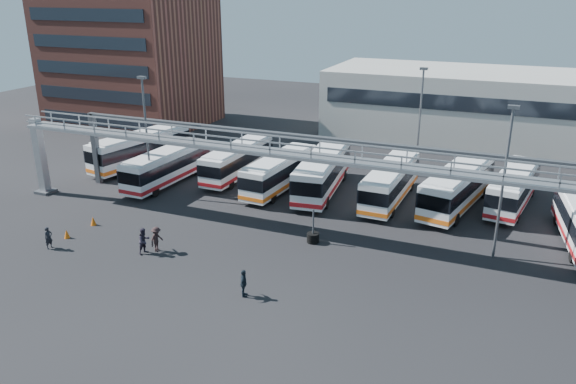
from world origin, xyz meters
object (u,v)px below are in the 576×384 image
at_px(pedestrian_b, 144,241).
at_px(tire_stack, 313,237).
at_px(bus_5, 390,182).
at_px(bus_7, 514,187).
at_px(bus_4, 323,171).
at_px(pedestrian_a, 49,238).
at_px(light_pole_back, 420,117).
at_px(bus_6, 458,186).
at_px(pedestrian_c, 157,239).
at_px(cone_left, 67,234).
at_px(bus_2, 238,160).
at_px(bus_1, 167,165).
at_px(cone_right, 93,221).
at_px(light_pole_mid, 504,175).
at_px(bus_0, 140,148).
at_px(bus_3, 280,171).
at_px(pedestrian_d, 244,283).
at_px(light_pole_left, 146,131).

xyz_separation_m(pedestrian_b, tire_stack, (9.88, 6.00, -0.49)).
relative_size(bus_5, bus_7, 1.01).
distance_m(bus_4, pedestrian_a, 22.45).
xyz_separation_m(light_pole_back, pedestrian_a, (-20.30, -25.41, -4.93)).
bearing_deg(bus_6, pedestrian_b, -126.41).
bearing_deg(bus_4, tire_stack, -80.39).
bearing_deg(pedestrian_c, bus_7, -47.85).
bearing_deg(cone_left, tire_stack, 20.39).
bearing_deg(pedestrian_b, bus_2, 19.87).
xyz_separation_m(bus_1, cone_right, (0.21, -10.26, -1.41)).
height_order(bus_6, cone_left, bus_6).
relative_size(light_pole_mid, tire_stack, 4.08).
xyz_separation_m(light_pole_mid, bus_5, (-8.75, 7.45, -3.96)).
height_order(light_pole_mid, bus_0, light_pole_mid).
bearing_deg(bus_6, bus_4, -165.01).
bearing_deg(bus_7, bus_0, -166.96).
height_order(light_pole_back, bus_5, light_pole_back).
distance_m(bus_3, pedestrian_d, 18.43).
bearing_deg(bus_0, cone_right, -56.12).
height_order(bus_2, tire_stack, bus_2).
distance_m(light_pole_left, light_pole_mid, 28.02).
height_order(light_pole_mid, bus_5, light_pole_mid).
relative_size(light_pole_mid, bus_6, 0.88).
bearing_deg(cone_right, light_pole_back, 46.11).
relative_size(bus_5, tire_stack, 4.24).
distance_m(bus_7, cone_left, 34.74).
relative_size(pedestrian_d, tire_stack, 0.68).
bearing_deg(bus_6, light_pole_mid, -55.63).
height_order(light_pole_left, bus_7, light_pole_left).
xyz_separation_m(light_pole_mid, light_pole_back, (-8.00, 15.00, 0.00)).
bearing_deg(cone_left, bus_0, 108.65).
height_order(light_pole_mid, bus_1, light_pole_mid).
bearing_deg(pedestrian_c, cone_left, 98.45).
bearing_deg(bus_1, tire_stack, -19.41).
bearing_deg(bus_7, pedestrian_d, -114.39).
xyz_separation_m(bus_7, cone_right, (-29.02, -16.22, -1.37)).
bearing_deg(light_pole_left, pedestrian_a, -91.49).
distance_m(light_pole_left, pedestrian_b, 12.34).
distance_m(bus_4, cone_right, 19.19).
bearing_deg(bus_6, bus_1, -159.68).
relative_size(light_pole_left, light_pole_mid, 1.00).
distance_m(bus_1, bus_4, 14.15).
height_order(bus_3, bus_6, bus_6).
relative_size(bus_0, bus_4, 0.99).
xyz_separation_m(bus_0, bus_5, (25.15, -0.12, -0.13)).
bearing_deg(pedestrian_b, bus_3, 1.72).
height_order(bus_1, pedestrian_d, bus_1).
bearing_deg(light_pole_mid, light_pole_back, 118.07).
xyz_separation_m(bus_0, cone_right, (5.63, -13.64, -1.55)).
xyz_separation_m(bus_6, pedestrian_b, (-18.35, -16.61, -0.99)).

